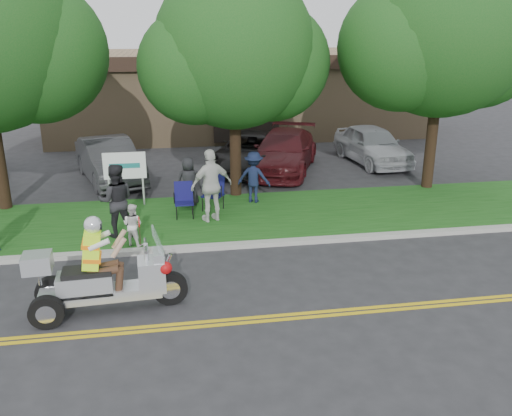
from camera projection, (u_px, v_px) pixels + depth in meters
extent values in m
plane|color=#28282B|center=(258.00, 306.00, 10.79)|extent=(120.00, 120.00, 0.00)
cube|color=gold|center=(263.00, 321.00, 10.25)|extent=(60.00, 0.10, 0.01)
cube|color=gold|center=(262.00, 317.00, 10.39)|extent=(60.00, 0.10, 0.01)
cube|color=#A8A89E|center=(238.00, 245.00, 13.62)|extent=(60.00, 0.25, 0.12)
cube|color=#174913|center=(228.00, 217.00, 15.63)|extent=(60.00, 4.00, 0.10)
cube|color=#9E7F5B|center=(235.00, 91.00, 28.19)|extent=(18.00, 8.00, 4.00)
cube|color=black|center=(246.00, 63.00, 23.86)|extent=(18.00, 0.30, 0.60)
sphere|color=#164F18|center=(36.00, 52.00, 15.32)|extent=(4.05, 4.05, 4.05)
cylinder|color=#332114|center=(235.00, 133.00, 16.91)|extent=(0.36, 0.36, 4.20)
sphere|color=#164F18|center=(234.00, 48.00, 16.09)|extent=(4.80, 4.80, 4.80)
sphere|color=#164F18|center=(272.00, 63.00, 16.70)|extent=(3.60, 3.60, 3.60)
sphere|color=#164F18|center=(195.00, 67.00, 15.88)|extent=(3.36, 3.36, 3.36)
cylinder|color=#332114|center=(433.00, 120.00, 17.64)|extent=(0.36, 0.36, 4.76)
sphere|color=#164F18|center=(443.00, 26.00, 16.71)|extent=(5.60, 5.60, 5.60)
sphere|color=#164F18|center=(478.00, 43.00, 17.37)|extent=(4.20, 4.20, 4.20)
sphere|color=#164F18|center=(402.00, 47.00, 16.50)|extent=(3.92, 3.92, 3.92)
cylinder|color=silver|center=(110.00, 192.00, 16.24)|extent=(0.06, 0.06, 1.10)
cylinder|color=silver|center=(144.00, 191.00, 16.40)|extent=(0.06, 0.06, 1.10)
cube|color=white|center=(125.00, 166.00, 16.06)|extent=(1.25, 0.06, 0.80)
cylinder|color=black|center=(170.00, 288.00, 10.79)|extent=(0.70, 0.20, 0.69)
cylinder|color=black|center=(46.00, 312.00, 9.93)|extent=(0.65, 0.21, 0.64)
cylinder|color=black|center=(52.00, 292.00, 10.69)|extent=(0.65, 0.21, 0.64)
cube|color=silver|center=(105.00, 293.00, 10.51)|extent=(2.21, 0.65, 0.21)
cube|color=silver|center=(85.00, 284.00, 10.36)|extent=(1.06, 0.59, 0.40)
cube|color=black|center=(87.00, 272.00, 10.29)|extent=(0.94, 0.53, 0.11)
cube|color=silver|center=(152.00, 274.00, 10.60)|extent=(0.55, 0.58, 0.63)
cube|color=silver|center=(158.00, 242.00, 10.42)|extent=(0.25, 0.54, 0.56)
cube|color=silver|center=(37.00, 263.00, 10.02)|extent=(0.54, 0.51, 0.34)
sphere|color=#B20C0F|center=(165.00, 267.00, 10.44)|extent=(0.25, 0.25, 0.25)
cube|color=#B3F019|center=(92.00, 249.00, 10.17)|extent=(0.42, 0.48, 0.75)
sphere|color=silver|center=(93.00, 225.00, 10.03)|extent=(0.33, 0.33, 0.33)
cylinder|color=black|center=(202.00, 204.00, 15.87)|extent=(0.03, 0.03, 0.44)
cylinder|color=black|center=(217.00, 206.00, 15.71)|extent=(0.03, 0.03, 0.44)
cylinder|color=black|center=(209.00, 200.00, 16.26)|extent=(0.03, 0.03, 0.44)
cylinder|color=black|center=(223.00, 202.00, 16.10)|extent=(0.03, 0.03, 0.44)
cube|color=#10124F|center=(213.00, 196.00, 15.91)|extent=(0.72, 0.71, 0.04)
cube|color=#10124F|center=(216.00, 184.00, 16.02)|extent=(0.55, 0.42, 0.59)
cylinder|color=black|center=(177.00, 213.00, 15.16)|extent=(0.03, 0.03, 0.42)
cylinder|color=black|center=(193.00, 212.00, 15.23)|extent=(0.03, 0.03, 0.42)
cylinder|color=black|center=(176.00, 208.00, 15.55)|extent=(0.03, 0.03, 0.42)
cylinder|color=black|center=(192.00, 208.00, 15.62)|extent=(0.03, 0.03, 0.42)
cube|color=#121151|center=(184.00, 203.00, 15.32)|extent=(0.53, 0.48, 0.04)
cube|color=#121151|center=(184.00, 191.00, 15.44)|extent=(0.52, 0.16, 0.57)
imported|color=black|center=(116.00, 201.00, 13.82)|extent=(0.97, 0.77, 1.91)
imported|color=silver|center=(212.00, 185.00, 14.89)|extent=(1.29, 0.85, 2.03)
imported|color=#141D39|center=(254.00, 177.00, 16.56)|extent=(1.17, 0.95, 1.58)
imported|color=black|center=(189.00, 181.00, 16.30)|extent=(0.74, 0.50, 1.48)
imported|color=white|center=(133.00, 225.00, 13.36)|extent=(0.66, 0.61, 1.07)
imported|color=#333436|center=(109.00, 161.00, 19.11)|extent=(2.92, 4.89, 1.52)
imported|color=black|center=(250.00, 152.00, 20.74)|extent=(3.96, 5.48, 1.39)
imported|color=#441014|center=(284.00, 152.00, 20.52)|extent=(3.87, 5.56, 1.49)
imported|color=#B0B3B8|center=(372.00, 145.00, 21.66)|extent=(2.23, 4.59, 1.51)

